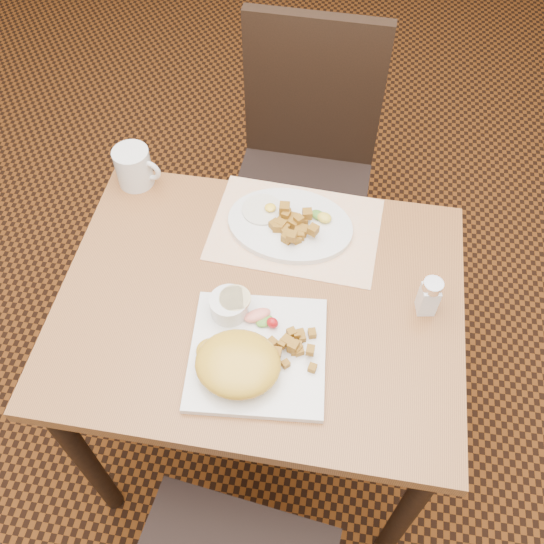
{
  "coord_description": "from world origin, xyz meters",
  "views": [
    {
      "loc": [
        0.15,
        -0.73,
        1.88
      ],
      "look_at": [
        0.02,
        0.03,
        0.82
      ],
      "focal_mm": 40.0,
      "sensor_mm": 36.0,
      "label": 1
    }
  ],
  "objects_px": {
    "chair_far": "(305,161)",
    "plate_oval": "(290,225)",
    "table": "(260,325)",
    "plate_square": "(258,354)",
    "salt_shaker": "(429,296)",
    "coffee_mug": "(134,167)"
  },
  "relations": [
    {
      "from": "table",
      "to": "salt_shaker",
      "type": "xyz_separation_m",
      "value": [
        0.36,
        0.03,
        0.16
      ]
    },
    {
      "from": "chair_far",
      "to": "salt_shaker",
      "type": "height_order",
      "value": "chair_far"
    },
    {
      "from": "salt_shaker",
      "to": "chair_far",
      "type": "bearing_deg",
      "value": 118.27
    },
    {
      "from": "chair_far",
      "to": "salt_shaker",
      "type": "relative_size",
      "value": 9.7
    },
    {
      "from": "table",
      "to": "chair_far",
      "type": "relative_size",
      "value": 0.93
    },
    {
      "from": "table",
      "to": "plate_square",
      "type": "xyz_separation_m",
      "value": [
        0.02,
        -0.14,
        0.12
      ]
    },
    {
      "from": "table",
      "to": "plate_square",
      "type": "distance_m",
      "value": 0.18
    },
    {
      "from": "plate_oval",
      "to": "chair_far",
      "type": "bearing_deg",
      "value": 91.96
    },
    {
      "from": "table",
      "to": "salt_shaker",
      "type": "bearing_deg",
      "value": 5.46
    },
    {
      "from": "plate_oval",
      "to": "salt_shaker",
      "type": "bearing_deg",
      "value": -29.17
    },
    {
      "from": "chair_far",
      "to": "coffee_mug",
      "type": "xyz_separation_m",
      "value": [
        -0.39,
        -0.37,
        0.26
      ]
    },
    {
      "from": "chair_far",
      "to": "table",
      "type": "bearing_deg",
      "value": 89.83
    },
    {
      "from": "salt_shaker",
      "to": "coffee_mug",
      "type": "bearing_deg",
      "value": 159.76
    },
    {
      "from": "table",
      "to": "coffee_mug",
      "type": "height_order",
      "value": "coffee_mug"
    },
    {
      "from": "chair_far",
      "to": "plate_square",
      "type": "relative_size",
      "value": 3.46
    },
    {
      "from": "table",
      "to": "chair_far",
      "type": "xyz_separation_m",
      "value": [
        0.02,
        0.67,
        -0.1
      ]
    },
    {
      "from": "table",
      "to": "plate_oval",
      "type": "bearing_deg",
      "value": 80.76
    },
    {
      "from": "plate_square",
      "to": "plate_oval",
      "type": "height_order",
      "value": "plate_oval"
    },
    {
      "from": "table",
      "to": "plate_square",
      "type": "height_order",
      "value": "plate_square"
    },
    {
      "from": "plate_square",
      "to": "coffee_mug",
      "type": "bearing_deg",
      "value": 131.62
    },
    {
      "from": "table",
      "to": "plate_oval",
      "type": "distance_m",
      "value": 0.25
    },
    {
      "from": "chair_far",
      "to": "plate_oval",
      "type": "bearing_deg",
      "value": 93.47
    }
  ]
}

